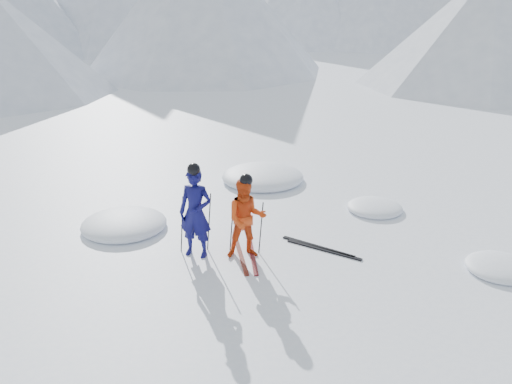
{
  "coord_description": "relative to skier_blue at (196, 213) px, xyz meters",
  "views": [
    {
      "loc": [
        -1.68,
        -10.23,
        5.18
      ],
      "look_at": [
        -1.33,
        0.5,
        1.1
      ],
      "focal_mm": 38.0,
      "sensor_mm": 36.0,
      "label": 1
    }
  ],
  "objects": [
    {
      "name": "snow_lumps",
      "position": [
        1.27,
        2.85,
        -0.94
      ],
      "size": [
        9.37,
        7.22,
        0.51
      ],
      "color": "white",
      "rests_on": "ground"
    },
    {
      "name": "ski_worn_right",
      "position": [
        1.14,
        -0.09,
        -0.92
      ],
      "size": [
        0.2,
        1.7,
        0.03
      ],
      "primitive_type": "cube",
      "rotation": [
        0.0,
        0.0,
        0.06
      ],
      "color": "black",
      "rests_on": "ground"
    },
    {
      "name": "skier_blue",
      "position": [
        0.0,
        0.0,
        0.0
      ],
      "size": [
        0.79,
        0.65,
        1.87
      ],
      "primitive_type": "imported",
      "rotation": [
        0.0,
        0.0,
        -0.33
      ],
      "color": "#0D0C4D",
      "rests_on": "ground"
    },
    {
      "name": "skier_red",
      "position": [
        1.02,
        -0.09,
        -0.1
      ],
      "size": [
        0.87,
        0.71,
        1.67
      ],
      "primitive_type": "imported",
      "rotation": [
        0.0,
        0.0,
        0.1
      ],
      "color": "red",
      "rests_on": "ground"
    },
    {
      "name": "ski_loose_a",
      "position": [
        2.54,
        0.25,
        -0.92
      ],
      "size": [
        1.43,
        1.07,
        0.03
      ],
      "primitive_type": "cube",
      "rotation": [
        0.0,
        0.0,
        0.94
      ],
      "color": "black",
      "rests_on": "ground"
    },
    {
      "name": "ski_worn_left",
      "position": [
        0.9,
        -0.09,
        -0.92
      ],
      "size": [
        0.31,
        1.7,
        0.03
      ],
      "primitive_type": "cube",
      "rotation": [
        0.0,
        0.0,
        0.13
      ],
      "color": "black",
      "rests_on": "ground"
    },
    {
      "name": "ski_loose_b",
      "position": [
        2.64,
        0.1,
        -0.92
      ],
      "size": [
        1.46,
        1.03,
        0.03
      ],
      "primitive_type": "cube",
      "rotation": [
        0.0,
        0.0,
        0.98
      ],
      "color": "black",
      "rests_on": "ground"
    },
    {
      "name": "pole_red_right",
      "position": [
        1.32,
        0.06,
        -0.38
      ],
      "size": [
        0.11,
        0.08,
        1.11
      ],
      "primitive_type": "cylinder",
      "rotation": [
        -0.05,
        0.08,
        0.0
      ],
      "color": "black",
      "rests_on": "ground"
    },
    {
      "name": "ground",
      "position": [
        2.57,
        0.21,
        -0.94
      ],
      "size": [
        160.0,
        160.0,
        0.0
      ],
      "primitive_type": "plane",
      "color": "white",
      "rests_on": "ground"
    },
    {
      "name": "pole_blue_right",
      "position": [
        0.25,
        0.25,
        -0.31
      ],
      "size": [
        0.12,
        0.07,
        1.25
      ],
      "primitive_type": "cylinder",
      "rotation": [
        -0.04,
        0.08,
        0.0
      ],
      "color": "black",
      "rests_on": "ground"
    },
    {
      "name": "pole_blue_left",
      "position": [
        -0.3,
        0.15,
        -0.31
      ],
      "size": [
        0.12,
        0.09,
        1.25
      ],
      "primitive_type": "cylinder",
      "rotation": [
        0.05,
        0.08,
        0.0
      ],
      "color": "black",
      "rests_on": "ground"
    },
    {
      "name": "pole_red_left",
      "position": [
        0.72,
        0.16,
        -0.38
      ],
      "size": [
        0.11,
        0.09,
        1.11
      ],
      "primitive_type": "cylinder",
      "rotation": [
        0.06,
        0.08,
        0.0
      ],
      "color": "black",
      "rests_on": "ground"
    }
  ]
}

